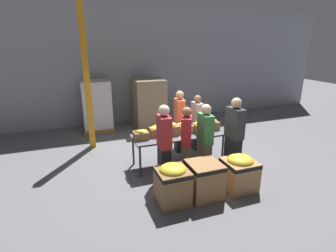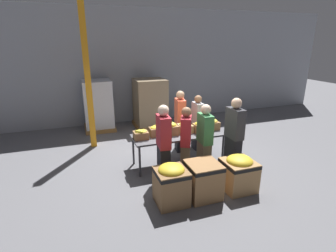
{
  "view_description": "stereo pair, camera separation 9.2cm",
  "coord_description": "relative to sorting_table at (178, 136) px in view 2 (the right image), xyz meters",
  "views": [
    {
      "loc": [
        -2.29,
        -5.46,
        2.93
      ],
      "look_at": [
        -0.25,
        0.06,
        0.99
      ],
      "focal_mm": 28.0,
      "sensor_mm": 36.0,
      "label": 1
    },
    {
      "loc": [
        -2.2,
        -5.49,
        2.93
      ],
      "look_at": [
        -0.25,
        0.06,
        0.99
      ],
      "focal_mm": 28.0,
      "sensor_mm": 36.0,
      "label": 2
    }
  ],
  "objects": [
    {
      "name": "volunteer_4",
      "position": [
        0.33,
        0.74,
        0.12
      ],
      "size": [
        0.29,
        0.48,
        1.67
      ],
      "rotation": [
        0.0,
        0.0,
        -1.74
      ],
      "color": "black",
      "rests_on": "ground_plane"
    },
    {
      "name": "pallet_stack_1",
      "position": [
        0.15,
        3.06,
        0.11
      ],
      "size": [
        1.11,
        1.11,
        1.67
      ],
      "color": "olive",
      "rests_on": "ground_plane"
    },
    {
      "name": "banana_box_4",
      "position": [
        0.56,
        -0.04,
        0.2
      ],
      "size": [
        0.35,
        0.32,
        0.28
      ],
      "color": "olive",
      "rests_on": "sorting_table"
    },
    {
      "name": "support_pillar",
      "position": [
        -1.89,
        1.86,
        1.29
      ],
      "size": [
        0.16,
        0.16,
        4.0
      ],
      "color": "orange",
      "rests_on": "ground_plane"
    },
    {
      "name": "sorting_table",
      "position": [
        0.0,
        0.0,
        0.0
      ],
      "size": [
        2.22,
        0.79,
        0.76
      ],
      "color": "#4C4C51",
      "rests_on": "ground_plane"
    },
    {
      "name": "pallet_stack_0",
      "position": [
        -1.58,
        3.3,
        0.12
      ],
      "size": [
        0.99,
        0.99,
        1.67
      ],
      "color": "olive",
      "rests_on": "ground_plane"
    },
    {
      "name": "banana_box_1",
      "position": [
        -0.52,
        0.09,
        0.18
      ],
      "size": [
        0.34,
        0.27,
        0.25
      ],
      "color": "olive",
      "rests_on": "sorting_table"
    },
    {
      "name": "volunteer_0",
      "position": [
        -0.07,
        -0.61,
        0.08
      ],
      "size": [
        0.38,
        0.48,
        1.59
      ],
      "rotation": [
        0.0,
        0.0,
        1.11
      ],
      "color": "#6B604C",
      "rests_on": "ground_plane"
    },
    {
      "name": "ground_plane",
      "position": [
        0.0,
        0.0,
        -0.71
      ],
      "size": [
        30.0,
        30.0,
        0.0
      ],
      "primitive_type": "plane",
      "color": "slate"
    },
    {
      "name": "wall_back",
      "position": [
        0.0,
        3.95,
        1.29
      ],
      "size": [
        16.0,
        0.08,
        4.0
      ],
      "color": "#9399A3",
      "rests_on": "ground_plane"
    },
    {
      "name": "volunteer_3",
      "position": [
        0.83,
        0.7,
        0.05
      ],
      "size": [
        0.21,
        0.41,
        1.53
      ],
      "rotation": [
        0.0,
        0.0,
        -1.59
      ],
      "color": "black",
      "rests_on": "ground_plane"
    },
    {
      "name": "banana_box_0",
      "position": [
        -0.92,
        0.01,
        0.17
      ],
      "size": [
        0.32,
        0.3,
        0.23
      ],
      "color": "olive",
      "rests_on": "sorting_table"
    },
    {
      "name": "donation_bin_0",
      "position": [
        -0.73,
        -1.5,
        -0.29
      ],
      "size": [
        0.58,
        0.58,
        0.79
      ],
      "color": "olive",
      "rests_on": "ground_plane"
    },
    {
      "name": "donation_bin_2",
      "position": [
        0.72,
        -1.5,
        -0.32
      ],
      "size": [
        0.62,
        0.62,
        0.74
      ],
      "color": "#A37A4C",
      "rests_on": "ground_plane"
    },
    {
      "name": "banana_box_5",
      "position": [
        0.94,
        0.09,
        0.19
      ],
      "size": [
        0.32,
        0.33,
        0.27
      ],
      "color": "olive",
      "rests_on": "sorting_table"
    },
    {
      "name": "volunteer_1",
      "position": [
        -0.61,
        -0.7,
        0.14
      ],
      "size": [
        0.27,
        0.47,
        1.7
      ],
      "rotation": [
        0.0,
        0.0,
        1.48
      ],
      "color": "black",
      "rests_on": "ground_plane"
    },
    {
      "name": "banana_box_2",
      "position": [
        -0.17,
        0.07,
        0.21
      ],
      "size": [
        0.32,
        0.34,
        0.3
      ],
      "color": "olive",
      "rests_on": "sorting_table"
    },
    {
      "name": "volunteer_5",
      "position": [
        0.34,
        -0.7,
        0.1
      ],
      "size": [
        0.25,
        0.45,
        1.63
      ],
      "rotation": [
        0.0,
        0.0,
        1.51
      ],
      "color": "#6B604C",
      "rests_on": "ground_plane"
    },
    {
      "name": "donation_bin_1",
      "position": [
        -0.08,
        -1.5,
        -0.33
      ],
      "size": [
        0.62,
        0.62,
        0.71
      ],
      "color": "olive",
      "rests_on": "ground_plane"
    },
    {
      "name": "banana_box_3",
      "position": [
        0.21,
        0.1,
        0.19
      ],
      "size": [
        0.32,
        0.34,
        0.26
      ],
      "color": "tan",
      "rests_on": "sorting_table"
    },
    {
      "name": "volunteer_2",
      "position": [
        1.04,
        -0.77,
        0.15
      ],
      "size": [
        0.24,
        0.47,
        1.74
      ],
      "rotation": [
        0.0,
        0.0,
        1.58
      ],
      "color": "black",
      "rests_on": "ground_plane"
    }
  ]
}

